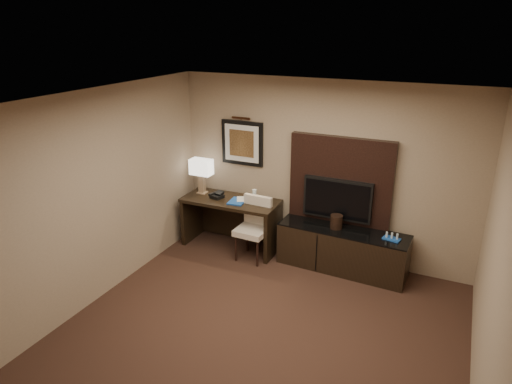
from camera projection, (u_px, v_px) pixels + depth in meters
The scene contains 19 objects.
floor at pixel (249, 350), 5.08m from camera, with size 4.50×5.00×0.01m, color #311C16.
ceiling at pixel (247, 107), 4.13m from camera, with size 4.50×5.00×0.01m, color silver.
wall_back at pixel (322, 172), 6.73m from camera, with size 4.50×0.01×2.70m, color gray.
wall_left at pixel (80, 206), 5.50m from camera, with size 0.01×5.00×2.70m, color gray.
wall_right at pixel (496, 293), 3.72m from camera, with size 0.01×5.00×2.70m, color gray.
desk at pixel (231, 223), 7.28m from camera, with size 1.52×0.65×0.82m, color black.
credenza at pixel (342, 249), 6.63m from camera, with size 1.86×0.52×0.64m, color black.
tv_wall_panel at pixel (340, 181), 6.59m from camera, with size 1.50×0.12×1.30m, color black.
tv at pixel (337, 199), 6.59m from camera, with size 1.00×0.08×0.60m, color black.
artwork at pixel (242, 143), 7.12m from camera, with size 0.70×0.04×0.70m, color black.
picture_light at pixel (241, 118), 6.95m from camera, with size 0.04×0.04×0.30m, color #3F2214.
desk_chair at pixel (252, 230), 6.88m from camera, with size 0.45×0.53×0.95m, color beige, non-canonical shape.
table_lamp at pixel (202, 176), 7.31m from camera, with size 0.37×0.21×0.60m, color #9A7D60, non-canonical shape.
desk_phone at pixel (217, 195), 7.19m from camera, with size 0.18×0.16×0.09m, color black, non-canonical shape.
blue_folder at pixel (237, 201), 7.04m from camera, with size 0.24×0.31×0.02m, color #164495.
book at pixel (237, 193), 7.07m from camera, with size 0.17×0.02×0.23m, color #C0AE97.
water_bottle at pixel (254, 196), 7.03m from camera, with size 0.06×0.06×0.19m, color silver.
ice_bucket at pixel (336, 222), 6.53m from camera, with size 0.18×0.18×0.20m, color black.
minibar_tray at pixel (392, 237), 6.21m from camera, with size 0.23×0.14×0.08m, color #1A4FAE, non-canonical shape.
Camera 1 is at (1.82, -3.72, 3.43)m, focal length 32.00 mm.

